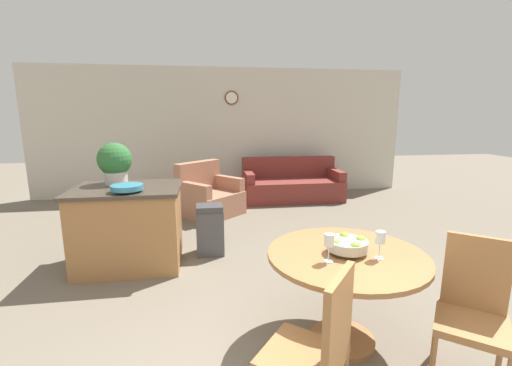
{
  "coord_description": "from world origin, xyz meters",
  "views": [
    {
      "loc": [
        -0.46,
        -1.4,
        1.74
      ],
      "look_at": [
        0.15,
        2.55,
        0.93
      ],
      "focal_mm": 24.0,
      "sensor_mm": 36.0,
      "label": 1
    }
  ],
  "objects_px": {
    "fruit_bowl": "(348,245)",
    "kitchen_island": "(130,226)",
    "wine_glass_right": "(380,239)",
    "teal_bowl": "(127,187)",
    "dining_chair_near_left": "(316,347)",
    "armchair": "(209,197)",
    "dining_table": "(346,274)",
    "dining_chair_near_right": "(473,306)",
    "trash_bin": "(210,230)",
    "potted_plant": "(115,162)",
    "wine_glass_left": "(329,241)",
    "couch": "(292,185)"
  },
  "relations": [
    {
      "from": "dining_chair_near_left",
      "to": "wine_glass_right",
      "type": "bearing_deg",
      "value": -9.6
    },
    {
      "from": "dining_chair_near_right",
      "to": "dining_table",
      "type": "bearing_deg",
      "value": 5.61
    },
    {
      "from": "wine_glass_right",
      "to": "teal_bowl",
      "type": "xyz_separation_m",
      "value": [
        -2.02,
        1.58,
        0.1
      ]
    },
    {
      "from": "wine_glass_left",
      "to": "armchair",
      "type": "distance_m",
      "value": 3.88
    },
    {
      "from": "trash_bin",
      "to": "couch",
      "type": "xyz_separation_m",
      "value": [
        1.73,
        2.61,
        -0.02
      ]
    },
    {
      "from": "wine_glass_left",
      "to": "wine_glass_right",
      "type": "height_order",
      "value": "same"
    },
    {
      "from": "dining_table",
      "to": "dining_chair_near_right",
      "type": "distance_m",
      "value": 0.82
    },
    {
      "from": "dining_chair_near_right",
      "to": "teal_bowl",
      "type": "xyz_separation_m",
      "value": [
        -2.51,
        1.91,
        0.47
      ]
    },
    {
      "from": "teal_bowl",
      "to": "potted_plant",
      "type": "distance_m",
      "value": 0.57
    },
    {
      "from": "dining_chair_near_right",
      "to": "potted_plant",
      "type": "bearing_deg",
      "value": -1.8
    },
    {
      "from": "dining_table",
      "to": "kitchen_island",
      "type": "xyz_separation_m",
      "value": [
        -1.89,
        1.71,
        -0.1
      ]
    },
    {
      "from": "dining_table",
      "to": "wine_glass_right",
      "type": "relative_size",
      "value": 5.77
    },
    {
      "from": "potted_plant",
      "to": "dining_chair_near_left",
      "type": "bearing_deg",
      "value": -58.62
    },
    {
      "from": "wine_glass_right",
      "to": "trash_bin",
      "type": "relative_size",
      "value": 0.32
    },
    {
      "from": "wine_glass_left",
      "to": "dining_chair_near_right",
      "type": "bearing_deg",
      "value": -21.15
    },
    {
      "from": "armchair",
      "to": "fruit_bowl",
      "type": "bearing_deg",
      "value": -117.68
    },
    {
      "from": "wine_glass_left",
      "to": "armchair",
      "type": "height_order",
      "value": "wine_glass_left"
    },
    {
      "from": "fruit_bowl",
      "to": "armchair",
      "type": "height_order",
      "value": "armchair"
    },
    {
      "from": "dining_table",
      "to": "dining_chair_near_left",
      "type": "xyz_separation_m",
      "value": [
        -0.46,
        -0.68,
        -0.05
      ]
    },
    {
      "from": "teal_bowl",
      "to": "potted_plant",
      "type": "relative_size",
      "value": 0.68
    },
    {
      "from": "wine_glass_left",
      "to": "trash_bin",
      "type": "relative_size",
      "value": 0.32
    },
    {
      "from": "fruit_bowl",
      "to": "couch",
      "type": "height_order",
      "value": "fruit_bowl"
    },
    {
      "from": "wine_glass_right",
      "to": "wine_glass_left",
      "type": "bearing_deg",
      "value": 179.18
    },
    {
      "from": "teal_bowl",
      "to": "armchair",
      "type": "distance_m",
      "value": 2.45
    },
    {
      "from": "fruit_bowl",
      "to": "couch",
      "type": "xyz_separation_m",
      "value": [
        0.76,
        4.5,
        -0.51
      ]
    },
    {
      "from": "teal_bowl",
      "to": "armchair",
      "type": "xyz_separation_m",
      "value": [
        0.88,
        2.19,
        -0.67
      ]
    },
    {
      "from": "fruit_bowl",
      "to": "wine_glass_left",
      "type": "bearing_deg",
      "value": -147.98
    },
    {
      "from": "kitchen_island",
      "to": "armchair",
      "type": "bearing_deg",
      "value": 64.13
    },
    {
      "from": "dining_table",
      "to": "wine_glass_left",
      "type": "xyz_separation_m",
      "value": [
        -0.19,
        -0.12,
        0.31
      ]
    },
    {
      "from": "kitchen_island",
      "to": "couch",
      "type": "relative_size",
      "value": 0.59
    },
    {
      "from": "fruit_bowl",
      "to": "armchair",
      "type": "relative_size",
      "value": 0.24
    },
    {
      "from": "dining_chair_near_left",
      "to": "couch",
      "type": "distance_m",
      "value": 5.33
    },
    {
      "from": "wine_glass_right",
      "to": "teal_bowl",
      "type": "relative_size",
      "value": 0.61
    },
    {
      "from": "dining_chair_near_right",
      "to": "trash_bin",
      "type": "height_order",
      "value": "dining_chair_near_right"
    },
    {
      "from": "dining_table",
      "to": "wine_glass_right",
      "type": "xyz_separation_m",
      "value": [
        0.18,
        -0.12,
        0.31
      ]
    },
    {
      "from": "dining_table",
      "to": "dining_chair_near_left",
      "type": "relative_size",
      "value": 1.22
    },
    {
      "from": "wine_glass_left",
      "to": "kitchen_island",
      "type": "relative_size",
      "value": 0.17
    },
    {
      "from": "potted_plant",
      "to": "dining_table",
      "type": "bearing_deg",
      "value": -43.32
    },
    {
      "from": "fruit_bowl",
      "to": "kitchen_island",
      "type": "relative_size",
      "value": 0.25
    },
    {
      "from": "dining_chair_near_left",
      "to": "teal_bowl",
      "type": "xyz_separation_m",
      "value": [
        -1.38,
        2.13,
        0.47
      ]
    },
    {
      "from": "wine_glass_right",
      "to": "couch",
      "type": "bearing_deg",
      "value": 82.85
    },
    {
      "from": "wine_glass_right",
      "to": "trash_bin",
      "type": "height_order",
      "value": "wine_glass_right"
    },
    {
      "from": "dining_table",
      "to": "couch",
      "type": "xyz_separation_m",
      "value": [
        0.77,
        4.5,
        -0.28
      ]
    },
    {
      "from": "dining_chair_near_right",
      "to": "trash_bin",
      "type": "distance_m",
      "value": 2.88
    },
    {
      "from": "dining_chair_near_right",
      "to": "kitchen_island",
      "type": "xyz_separation_m",
      "value": [
        -2.57,
        2.16,
        -0.05
      ]
    },
    {
      "from": "teal_bowl",
      "to": "wine_glass_right",
      "type": "bearing_deg",
      "value": -38.05
    },
    {
      "from": "fruit_bowl",
      "to": "couch",
      "type": "distance_m",
      "value": 4.59
    },
    {
      "from": "fruit_bowl",
      "to": "wine_glass_right",
      "type": "bearing_deg",
      "value": -34.09
    },
    {
      "from": "dining_table",
      "to": "armchair",
      "type": "bearing_deg",
      "value": 104.63
    },
    {
      "from": "couch",
      "to": "armchair",
      "type": "xyz_separation_m",
      "value": [
        -1.72,
        -0.86,
        0.01
      ]
    }
  ]
}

